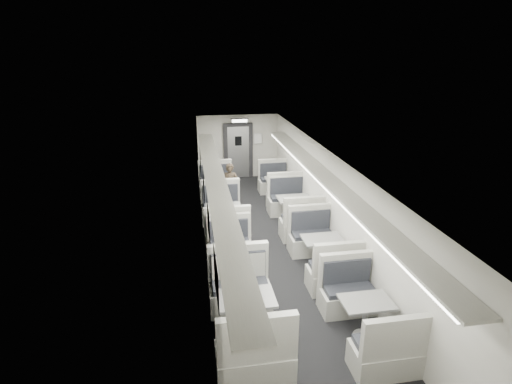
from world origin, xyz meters
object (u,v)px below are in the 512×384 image
object	(u,v)px
booth_left_a	(218,193)
booth_right_b	(294,211)
booth_right_c	(322,253)
booth_right_a	(279,189)
vestibule_door	(238,151)
booth_right_d	(365,319)
passenger	(230,186)
exit_sign	(239,121)
booth_left_c	(233,262)
booth_left_b	(224,220)
booth_left_d	(246,317)

from	to	relation	value
booth_left_a	booth_right_b	distance (m)	2.70
booth_left_a	booth_right_c	size ratio (longest dim) A/B	1.04
booth_right_a	vestibule_door	world-z (taller)	vestibule_door
booth_right_d	vestibule_door	bearing A→B (deg)	96.14
passenger	exit_sign	xyz separation A→B (m)	(0.63, 2.50, 1.57)
booth_right_c	booth_right_d	world-z (taller)	booth_right_c
booth_left_a	booth_left_c	bearing A→B (deg)	-90.00
booth_right_d	exit_sign	size ratio (longest dim) A/B	3.39
booth_left_b	booth_left_d	world-z (taller)	booth_left_d
booth_right_c	booth_right_d	distance (m)	2.30
booth_right_a	exit_sign	bearing A→B (deg)	115.78
booth_left_c	passenger	world-z (taller)	passenger
booth_right_a	booth_right_b	bearing A→B (deg)	-90.00
vestibule_door	exit_sign	bearing A→B (deg)	-90.00
booth_right_b	vestibule_door	world-z (taller)	vestibule_door
booth_left_c	booth_right_c	size ratio (longest dim) A/B	0.94
passenger	exit_sign	bearing A→B (deg)	88.83
booth_right_c	vestibule_door	world-z (taller)	vestibule_door
booth_left_d	vestibule_door	world-z (taller)	vestibule_door
booth_left_b	exit_sign	size ratio (longest dim) A/B	3.64
booth_left_a	booth_left_b	world-z (taller)	booth_left_a
booth_left_c	booth_left_a	bearing A→B (deg)	90.00
booth_right_b	booth_right_c	xyz separation A→B (m)	(0.00, -2.45, -0.02)
booth_left_a	vestibule_door	xyz separation A→B (m)	(1.00, 2.73, 0.64)
booth_right_b	booth_right_a	bearing A→B (deg)	90.00
booth_right_c	exit_sign	world-z (taller)	exit_sign
booth_right_b	vestibule_door	xyz separation A→B (m)	(-1.00, 4.54, 0.63)
vestibule_door	booth_right_c	bearing A→B (deg)	-81.86
booth_right_d	exit_sign	xyz separation A→B (m)	(-1.00, 8.80, 1.90)
booth_left_d	booth_left_a	bearing A→B (deg)	90.00
booth_right_a	booth_right_c	size ratio (longest dim) A/B	0.96
booth_right_c	passenger	size ratio (longest dim) A/B	1.54
booth_left_c	passenger	bearing A→B (deg)	84.69
booth_left_a	booth_left_c	size ratio (longest dim) A/B	1.10
booth_left_a	booth_right_a	bearing A→B (deg)	4.99
booth_right_d	vestibule_door	xyz separation A→B (m)	(-1.00, 9.29, 0.66)
booth_left_d	vestibule_door	bearing A→B (deg)	83.64
booth_right_a	booth_right_d	bearing A→B (deg)	-90.00
booth_left_b	booth_left_d	distance (m)	4.14
booth_right_b	exit_sign	bearing A→B (deg)	103.86
booth_right_d	booth_left_d	bearing A→B (deg)	171.05
vestibule_door	booth_left_a	bearing A→B (deg)	-110.10
booth_left_b	passenger	distance (m)	1.90
booth_left_c	vestibule_door	xyz separation A→B (m)	(1.00, 7.01, 0.67)
passenger	exit_sign	size ratio (longest dim) A/B	2.29
booth_right_a	vestibule_door	bearing A→B (deg)	111.35
booth_left_b	booth_right_d	world-z (taller)	booth_left_b
booth_left_a	booth_right_d	distance (m)	6.86
booth_right_a	booth_right_b	size ratio (longest dim) A/B	0.92
booth_left_d	booth_right_b	size ratio (longest dim) A/B	1.03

